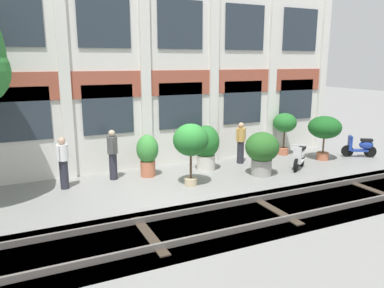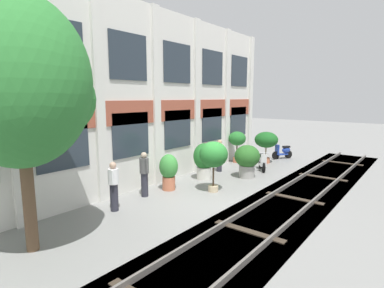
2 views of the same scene
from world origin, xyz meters
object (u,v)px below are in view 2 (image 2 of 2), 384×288
(potted_plant_tall_urn, at_px, (266,141))
(potted_plant_low_pan, at_px, (237,140))
(scooter_near_curb, at_px, (283,152))
(resident_near_plants, at_px, (114,185))
(potted_plant_ribbed_drum, at_px, (247,159))
(resident_watching_tracks, at_px, (219,155))
(potted_plant_terracotta_small, at_px, (214,156))
(resident_by_doorway, at_px, (144,173))
(potted_plant_fluted_column, at_px, (204,159))
(potted_plant_glazed_jar, at_px, (169,170))
(scooter_second_parked, at_px, (262,161))
(broadleaf_tree, at_px, (19,86))

(potted_plant_tall_urn, xyz_separation_m, potted_plant_low_pan, (-0.89, 1.35, 0.02))
(scooter_near_curb, bearing_deg, resident_near_plants, 26.58)
(potted_plant_ribbed_drum, distance_m, resident_watching_tracks, 1.64)
(resident_watching_tracks, bearing_deg, potted_plant_terracotta_small, -78.03)
(potted_plant_terracotta_small, bearing_deg, resident_by_doorway, 141.17)
(potted_plant_terracotta_small, height_order, potted_plant_fluted_column, potted_plant_terracotta_small)
(potted_plant_low_pan, bearing_deg, potted_plant_glazed_jar, -175.72)
(scooter_near_curb, bearing_deg, potted_plant_glazed_jar, 24.00)
(potted_plant_glazed_jar, distance_m, resident_watching_tracks, 3.78)
(potted_plant_glazed_jar, distance_m, scooter_second_parked, 5.59)
(potted_plant_tall_urn, bearing_deg, scooter_near_curb, -10.99)
(potted_plant_ribbed_drum, height_order, resident_watching_tracks, resident_watching_tracks)
(broadleaf_tree, distance_m, resident_by_doorway, 5.42)
(potted_plant_glazed_jar, distance_m, resident_near_plants, 2.76)
(potted_plant_fluted_column, xyz_separation_m, scooter_near_curb, (6.63, -1.05, -0.48))
(broadleaf_tree, distance_m, resident_near_plants, 4.19)
(potted_plant_tall_urn, relative_size, scooter_near_curb, 1.45)
(potted_plant_glazed_jar, bearing_deg, potted_plant_tall_urn, -7.19)
(potted_plant_low_pan, relative_size, scooter_near_curb, 1.45)
(broadleaf_tree, height_order, resident_by_doorway, broadleaf_tree)
(potted_plant_ribbed_drum, xyz_separation_m, scooter_second_parked, (1.78, 0.10, -0.44))
(potted_plant_ribbed_drum, distance_m, potted_plant_tall_urn, 3.53)
(broadleaf_tree, distance_m, scooter_second_parked, 11.54)
(scooter_second_parked, distance_m, resident_near_plants, 8.26)
(potted_plant_low_pan, bearing_deg, potted_plant_ribbed_drum, -141.82)
(broadleaf_tree, xyz_separation_m, scooter_near_curb, (14.36, -0.54, -3.49))
(broadleaf_tree, relative_size, scooter_second_parked, 5.10)
(potted_plant_ribbed_drum, bearing_deg, potted_plant_terracotta_small, 179.36)
(broadleaf_tree, relative_size, resident_watching_tracks, 3.74)
(potted_plant_fluted_column, relative_size, resident_near_plants, 1.01)
(potted_plant_fluted_column, xyz_separation_m, potted_plant_tall_urn, (4.90, -0.72, 0.36))
(potted_plant_low_pan, relative_size, resident_by_doorway, 1.05)
(scooter_near_curb, relative_size, resident_watching_tracks, 0.76)
(potted_plant_fluted_column, bearing_deg, potted_plant_tall_urn, -8.36)
(potted_plant_ribbed_drum, bearing_deg, potted_plant_tall_urn, 10.88)
(scooter_near_curb, relative_size, resident_near_plants, 0.75)
(broadleaf_tree, height_order, potted_plant_tall_urn, broadleaf_tree)
(scooter_near_curb, bearing_deg, potted_plant_ribbed_drum, 35.57)
(broadleaf_tree, distance_m, scooter_near_curb, 14.79)
(potted_plant_fluted_column, distance_m, potted_plant_low_pan, 4.08)
(potted_plant_terracotta_small, distance_m, resident_near_plants, 3.97)
(broadleaf_tree, height_order, resident_near_plants, broadleaf_tree)
(scooter_second_parked, xyz_separation_m, resident_near_plants, (-8.14, 1.31, 0.44))
(potted_plant_fluted_column, height_order, potted_plant_tall_urn, potted_plant_tall_urn)
(broadleaf_tree, xyz_separation_m, potted_plant_fluted_column, (7.73, 0.52, -3.01))
(potted_plant_fluted_column, bearing_deg, resident_by_doorway, 174.47)
(scooter_near_curb, xyz_separation_m, resident_watching_tracks, (-4.99, 1.30, 0.42))
(scooter_near_curb, xyz_separation_m, resident_near_plants, (-11.53, 1.08, 0.44))
(potted_plant_glazed_jar, relative_size, scooter_second_parked, 1.23)
(scooter_second_parked, bearing_deg, potted_plant_glazed_jar, -50.87)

